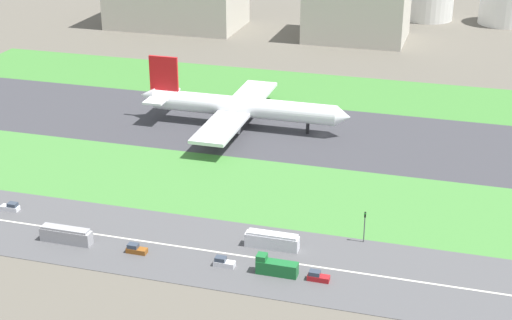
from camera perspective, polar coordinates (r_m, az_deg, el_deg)
The scene contains 18 objects.
ground_plane at distance 228.96m, azimuth 4.86°, elevation 1.82°, with size 800.00×800.00×0.00m, color #5B564C.
runway at distance 228.94m, azimuth 4.87°, elevation 1.83°, with size 280.00×46.00×0.10m, color #38383D.
grass_median_north at distance 266.96m, azimuth 6.65°, elevation 4.91°, with size 280.00×36.00×0.10m, color #3D7A33.
grass_median_south at distance 192.16m, azimuth 2.39°, elevation -2.45°, with size 280.00×36.00×0.10m, color #427F38.
highway at distance 164.85m, azimuth -0.32°, elevation -7.10°, with size 280.00×28.00×0.10m, color #4C4C4F.
highway_centerline at distance 164.82m, azimuth -0.32°, elevation -7.08°, with size 266.00×0.50×0.01m, color silver.
airliner at distance 232.75m, azimuth -1.31°, elevation 3.90°, with size 65.00×56.00×19.70m.
car_1 at distance 161.50m, azimuth -2.39°, elevation -7.46°, with size 4.40×1.80×2.00m.
car_3 at distance 157.15m, azimuth 4.50°, elevation -8.46°, with size 4.40×1.80×2.00m.
car_0 at distance 192.20m, azimuth -17.42°, elevation -3.29°, with size 4.40×1.80×2.00m.
bus_1 at distance 167.43m, azimuth 1.17°, elevation -5.89°, with size 11.60×2.50×3.50m.
bus_0 at distance 174.44m, azimuth -13.66°, elevation -5.33°, with size 11.60×2.50×3.50m.
car_2 at distance 167.96m, azimuth -8.74°, elevation -6.43°, with size 4.40×1.80×2.00m.
truck_1 at distance 158.37m, azimuth 1.45°, elevation -7.80°, with size 8.40×2.50×4.00m.
traffic_light at distance 170.07m, azimuth 7.91°, elevation -4.69°, with size 0.36×0.50×7.20m.
hangar_building at distance 334.47m, azimuth 7.40°, elevation 11.08°, with size 41.20×32.59×27.77m, color beige.
fuel_tank_west at distance 376.75m, azimuth 12.42°, elevation 11.21°, with size 23.06×23.06×16.25m, color silver.
fuel_tank_centre at distance 376.28m, azimuth 17.71°, elevation 10.52°, with size 23.17×23.17×14.71m, color silver.
Camera 1 is at (40.46, -209.38, 83.34)m, focal length 54.95 mm.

